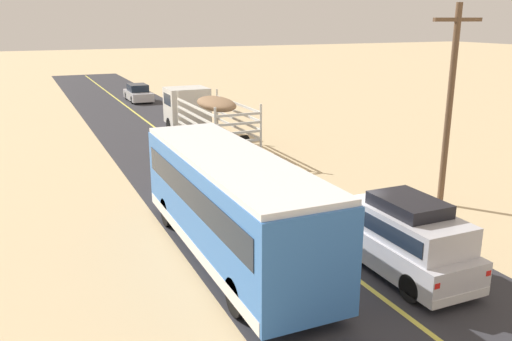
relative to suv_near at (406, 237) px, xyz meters
The scene contains 8 objects.
ground_plane 2.63m from the suv_near, 126.05° to the left, with size 240.00×240.00×0.00m, color #CCB284.
road_surface 2.63m from the suv_near, 126.05° to the left, with size 8.00×120.00×0.02m, color #2D2D33.
road_centre_line 2.62m from the suv_near, 126.05° to the left, with size 0.16×117.60×0.00m, color #D8CC4C.
suv_near is the anchor object (origin of this frame).
livestock_truck 18.99m from the suv_near, 89.78° to the left, with size 2.53×9.70×3.02m.
bus 5.17m from the suv_near, 142.42° to the left, with size 2.54×10.00×3.21m.
car_far 36.26m from the suv_near, 89.73° to the left, with size 1.80×4.40×1.46m.
power_pole_near 7.38m from the suv_near, 39.07° to the left, with size 2.20×0.24×7.63m.
Camera 1 is at (-8.14, -12.92, 7.08)m, focal length 37.50 mm.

